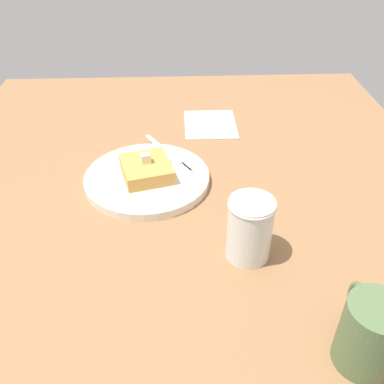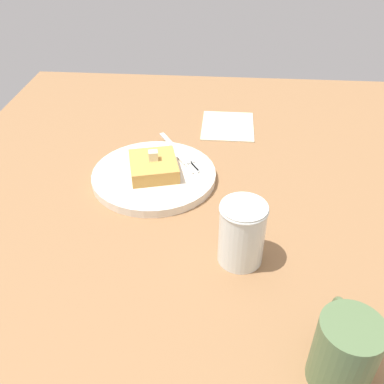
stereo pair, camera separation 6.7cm
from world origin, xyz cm
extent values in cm
cube|color=olive|center=(0.00, 0.00, 0.98)|extent=(95.33, 95.33, 1.95)
cylinder|color=silver|center=(-2.81, 7.25, 2.71)|extent=(22.38, 22.38, 1.53)
torus|color=brown|center=(-2.81, 7.25, 3.08)|extent=(22.38, 22.38, 0.80)
cube|color=gold|center=(-2.81, 7.25, 4.76)|extent=(10.85, 10.27, 2.56)
cube|color=beige|center=(-2.54, 7.24, 6.86)|extent=(1.79, 1.92, 1.64)
cube|color=silver|center=(6.95, 5.16, 3.66)|extent=(8.99, 6.00, 0.36)
cube|color=silver|center=(1.49, 1.81, 3.66)|extent=(3.54, 3.34, 0.36)
cube|color=silver|center=(-0.63, -0.46, 3.66)|extent=(2.89, 1.95, 0.36)
cube|color=silver|center=(-0.92, 0.01, 3.66)|extent=(2.89, 1.95, 0.36)
cube|color=silver|center=(-1.21, 0.47, 3.66)|extent=(2.89, 1.95, 0.36)
cube|color=silver|center=(-1.49, 0.94, 3.66)|extent=(2.89, 1.95, 0.36)
cylinder|color=#492305|center=(-21.73, -8.08, 5.45)|extent=(5.92, 5.92, 6.99)
cylinder|color=silver|center=(-21.73, -8.08, 6.76)|extent=(6.44, 6.44, 9.62)
torus|color=silver|center=(-21.73, -8.08, 11.12)|extent=(6.68, 6.68, 0.50)
cube|color=beige|center=(18.62, -5.87, 2.10)|extent=(13.47, 11.35, 0.30)
cylinder|color=#526C43|center=(-39.23, -18.53, 6.51)|extent=(6.70, 6.70, 9.13)
torus|color=#526C43|center=(-35.65, -18.53, 6.97)|extent=(5.46, 0.90, 5.46)
camera|label=1|loc=(-66.30, 2.01, 46.54)|focal=40.00mm
camera|label=2|loc=(-66.18, -4.72, 46.54)|focal=40.00mm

